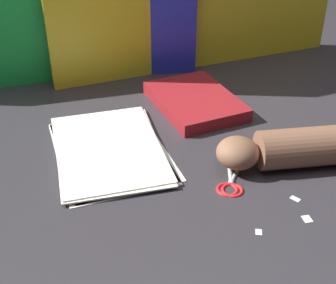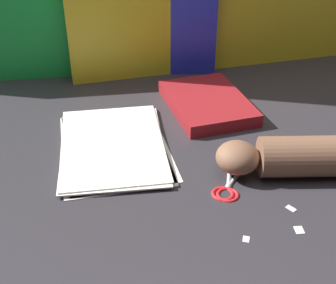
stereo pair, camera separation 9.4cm
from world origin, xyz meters
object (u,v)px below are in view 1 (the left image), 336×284
(scissors, at_px, (232,180))
(hand_forearm, at_px, (294,148))
(book_closed, at_px, (195,101))
(paper_stack, at_px, (110,150))

(scissors, bearing_deg, hand_forearm, 9.49)
(book_closed, xyz_separation_m, hand_forearm, (0.12, -0.30, 0.03))
(scissors, distance_m, hand_forearm, 0.15)
(hand_forearm, bearing_deg, scissors, -170.51)
(book_closed, height_order, hand_forearm, hand_forearm)
(paper_stack, relative_size, book_closed, 1.22)
(book_closed, relative_size, hand_forearm, 0.89)
(paper_stack, distance_m, book_closed, 0.29)
(paper_stack, bearing_deg, book_closed, 32.47)
(paper_stack, relative_size, scissors, 2.31)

